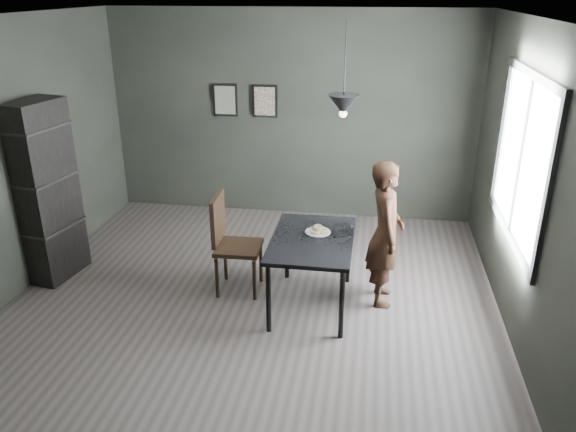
# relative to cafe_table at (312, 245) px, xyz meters

# --- Properties ---
(ground) EXTENTS (5.00, 5.00, 0.00)m
(ground) POSITION_rel_cafe_table_xyz_m (-0.60, 0.00, -0.67)
(ground) COLOR #36312F
(ground) RESTS_ON ground
(back_wall) EXTENTS (5.00, 0.10, 2.80)m
(back_wall) POSITION_rel_cafe_table_xyz_m (-0.60, 2.50, 0.73)
(back_wall) COLOR black
(back_wall) RESTS_ON ground
(ceiling) EXTENTS (5.00, 5.00, 0.02)m
(ceiling) POSITION_rel_cafe_table_xyz_m (-0.60, 0.00, 2.13)
(ceiling) COLOR silver
(ceiling) RESTS_ON ground
(window_assembly) EXTENTS (0.04, 1.96, 1.56)m
(window_assembly) POSITION_rel_cafe_table_xyz_m (1.87, 0.20, 0.93)
(window_assembly) COLOR white
(window_assembly) RESTS_ON ground
(cafe_table) EXTENTS (0.80, 1.20, 0.75)m
(cafe_table) POSITION_rel_cafe_table_xyz_m (0.00, 0.00, 0.00)
(cafe_table) COLOR black
(cafe_table) RESTS_ON ground
(white_plate) EXTENTS (0.23, 0.23, 0.01)m
(white_plate) POSITION_rel_cafe_table_xyz_m (0.04, 0.13, 0.08)
(white_plate) COLOR white
(white_plate) RESTS_ON cafe_table
(donut_pile) EXTENTS (0.17, 0.18, 0.08)m
(donut_pile) POSITION_rel_cafe_table_xyz_m (0.04, 0.13, 0.12)
(donut_pile) COLOR beige
(donut_pile) RESTS_ON white_plate
(woman) EXTENTS (0.40, 0.58, 1.51)m
(woman) POSITION_rel_cafe_table_xyz_m (0.71, 0.21, 0.08)
(woman) COLOR black
(woman) RESTS_ON ground
(wood_chair) EXTENTS (0.48, 0.48, 1.07)m
(wood_chair) POSITION_rel_cafe_table_xyz_m (-0.89, 0.19, -0.06)
(wood_chair) COLOR black
(wood_chair) RESTS_ON ground
(shelf_unit) EXTENTS (0.48, 0.71, 1.98)m
(shelf_unit) POSITION_rel_cafe_table_xyz_m (-2.92, 0.22, 0.32)
(shelf_unit) COLOR black
(shelf_unit) RESTS_ON ground
(pendant_lamp) EXTENTS (0.28, 0.28, 0.86)m
(pendant_lamp) POSITION_rel_cafe_table_xyz_m (0.25, 0.10, 1.38)
(pendant_lamp) COLOR black
(pendant_lamp) RESTS_ON ground
(framed_print_left) EXTENTS (0.34, 0.04, 0.44)m
(framed_print_left) POSITION_rel_cafe_table_xyz_m (-1.50, 2.47, 0.93)
(framed_print_left) COLOR black
(framed_print_left) RESTS_ON ground
(framed_print_right) EXTENTS (0.34, 0.04, 0.44)m
(framed_print_right) POSITION_rel_cafe_table_xyz_m (-0.95, 2.47, 0.93)
(framed_print_right) COLOR black
(framed_print_right) RESTS_ON ground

